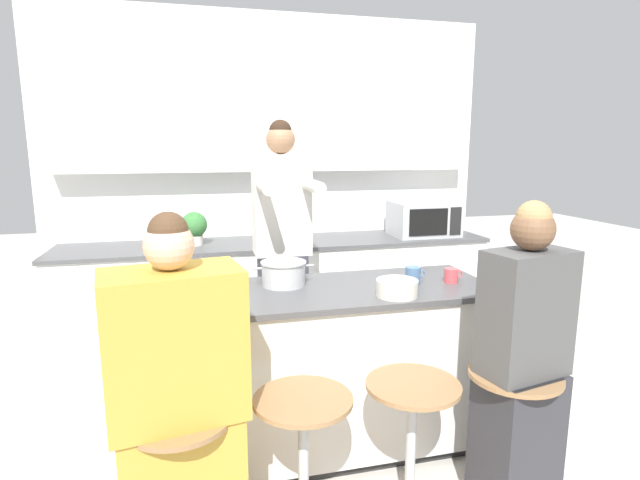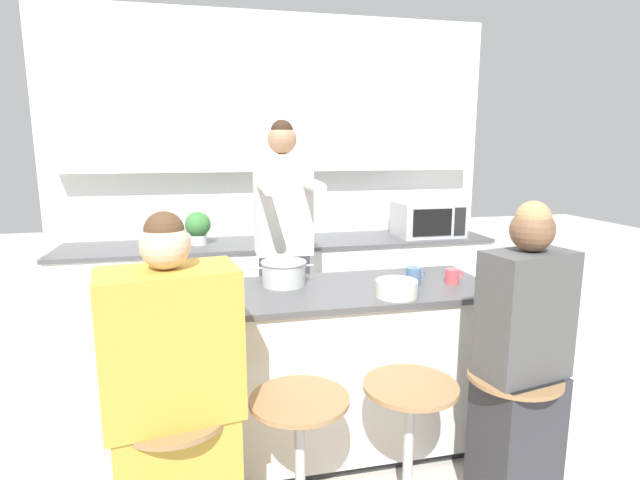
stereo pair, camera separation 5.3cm
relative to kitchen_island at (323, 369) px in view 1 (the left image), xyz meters
name	(u,v)px [view 1 (the left image)]	position (x,y,z in m)	size (l,w,h in m)	color
ground_plane	(323,446)	(0.00, 0.00, -0.46)	(16.00, 16.00, 0.00)	beige
wall_back	(272,159)	(0.00, 1.69, 1.08)	(3.63, 0.22, 2.70)	white
back_counter	(280,296)	(0.00, 1.39, -0.01)	(3.37, 0.62, 0.91)	white
kitchen_island	(323,369)	(0.00, 0.00, 0.00)	(1.82, 0.66, 0.91)	black
bar_stool_leftmost	(182,480)	(-0.73, -0.64, -0.08)	(0.41, 0.41, 0.65)	#997047
bar_stool_center_left	(303,458)	(-0.24, -0.62, -0.08)	(0.41, 0.41, 0.65)	#997047
bar_stool_center_right	(411,440)	(0.24, -0.61, -0.08)	(0.41, 0.41, 0.65)	#997047
bar_stool_rightmost	(511,428)	(0.73, -0.63, -0.08)	(0.41, 0.41, 0.65)	#997047
person_cooking	(283,267)	(-0.12, 0.56, 0.44)	(0.35, 0.56, 1.81)	#383842
person_wrapped_blanket	(178,411)	(-0.73, -0.64, 0.21)	(0.54, 0.36, 1.43)	gold
person_seated_near	(521,372)	(0.76, -0.64, 0.19)	(0.42, 0.32, 1.43)	#333338
cooking_pot	(284,273)	(-0.19, 0.12, 0.52)	(0.33, 0.24, 0.13)	#B7BABC
fruit_bowl	(397,288)	(0.33, -0.21, 0.49)	(0.21, 0.21, 0.08)	silver
coffee_cup_near	(451,275)	(0.72, -0.04, 0.49)	(0.11, 0.08, 0.08)	#DB4C51
coffee_cup_far	(413,275)	(0.50, -0.02, 0.50)	(0.12, 0.08, 0.09)	#4C7099
banana_bunch	(228,288)	(-0.49, 0.06, 0.47)	(0.15, 0.11, 0.05)	yellow
microwave	(424,219)	(1.22, 1.36, 0.59)	(0.53, 0.38, 0.28)	#B2B5B7
potted_plant	(194,227)	(-0.65, 1.39, 0.59)	(0.19, 0.19, 0.25)	beige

